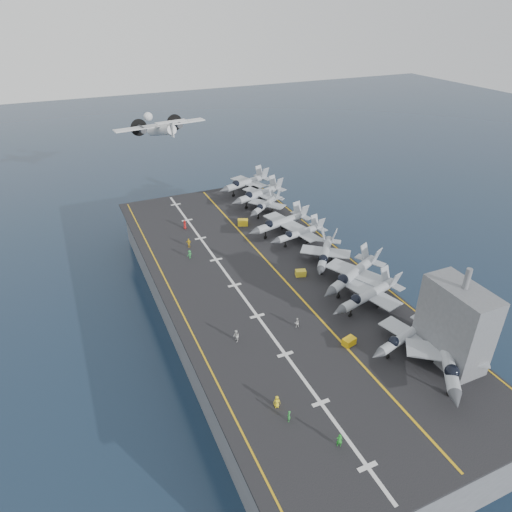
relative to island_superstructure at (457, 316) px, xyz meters
name	(u,v)px	position (x,y,z in m)	size (l,w,h in m)	color
ground	(264,322)	(-15.00, 30.00, -17.90)	(500.00, 500.00, 0.00)	#142135
hull	(264,302)	(-15.00, 30.00, -12.90)	(36.00, 90.00, 10.00)	#56595E
flight_deck	(265,279)	(-15.00, 30.00, -7.70)	(38.00, 92.00, 0.40)	black
foul_line	(279,274)	(-12.00, 30.00, -7.48)	(0.35, 90.00, 0.02)	gold
landing_centerline	(235,285)	(-21.00, 30.00, -7.48)	(0.50, 90.00, 0.02)	silver
deck_edge_port	(175,299)	(-32.00, 30.00, -7.48)	(0.25, 90.00, 0.02)	gold
deck_edge_stbd	(349,258)	(3.50, 30.00, -7.48)	(0.25, 90.00, 0.02)	gold
island_superstructure	(457,316)	(0.00, 0.00, 0.00)	(5.00, 10.00, 15.00)	#56595E
fighter_jet_0	(448,355)	(-2.33, -1.97, -4.68)	(18.38, 19.48, 5.64)	#9399A3
fighter_jet_1	(406,335)	(-4.22, 4.21, -5.19)	(15.08, 11.85, 4.63)	gray
fighter_jet_2	(369,294)	(-3.13, 14.78, -4.88)	(17.10, 13.47, 5.23)	#8E949D
fighter_jet_3	(353,273)	(-1.91, 21.03, -4.65)	(19.50, 16.90, 5.69)	#989FA8
fighter_jet_4	(325,253)	(-2.20, 29.97, -5.01)	(16.44, 17.18, 4.98)	#949DA3
fighter_jet_5	(300,233)	(-2.41, 39.73, -5.16)	(14.91, 11.32, 4.68)	#A0A9B0
fighter_jet_6	(281,222)	(-3.97, 45.31, -4.78)	(17.73, 13.90, 5.45)	#9FA5AF
fighter_jet_7	(266,204)	(-2.57, 56.26, -5.21)	(15.86, 15.01, 4.59)	#8C949B
fighter_jet_8	(259,193)	(-1.58, 62.09, -4.71)	(18.70, 15.41, 5.58)	#A1AAB2
tow_cart_a	(349,341)	(-11.30, 8.06, -6.92)	(2.18, 1.69, 1.16)	gold
tow_cart_b	(301,273)	(-8.55, 28.02, -6.93)	(2.19, 1.74, 1.15)	gold
tow_cart_c	(243,222)	(-10.11, 52.33, -6.82)	(2.68, 2.26, 1.37)	yellow
crew_0	(277,402)	(-26.45, 1.76, -6.60)	(1.24, 0.99, 1.80)	gold
crew_1	(289,416)	(-26.09, -0.83, -6.67)	(1.04, 1.19, 1.66)	#268C33
crew_2	(236,336)	(-26.46, 15.60, -6.48)	(1.00, 1.33, 2.03)	silver
crew_3	(190,254)	(-25.53, 42.79, -6.65)	(1.19, 0.98, 1.71)	#248839
crew_4	(189,243)	(-24.38, 47.26, -6.53)	(1.38, 1.17, 1.95)	yellow
crew_5	(185,224)	(-22.67, 56.02, -6.50)	(1.16, 1.40, 2.00)	#B21919
crew_6	(339,440)	(-22.44, -6.38, -6.53)	(1.38, 1.21, 1.94)	#1E8E25
crew_7	(297,323)	(-16.46, 14.94, -6.66)	(1.04, 0.72, 1.68)	silver
transport_plane	(161,131)	(-19.65, 84.29, 7.47)	(26.40, 19.86, 5.74)	silver
fighter_jet_9	(246,182)	(-1.58, 70.59, -4.71)	(18.70, 15.41, 5.58)	#A1AAB2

